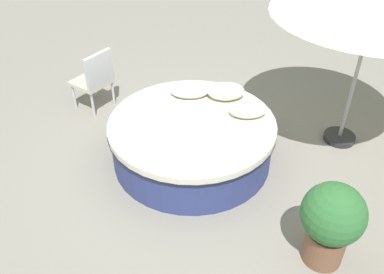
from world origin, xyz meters
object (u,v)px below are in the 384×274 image
object	(u,v)px
patio_chair	(95,77)
planter	(331,221)
throw_pillow_2	(190,90)
round_bed	(192,140)
throw_pillow_0	(248,110)
throw_pillow_1	(226,91)

from	to	relation	value
patio_chair	planter	world-z (taller)	patio_chair
throw_pillow_2	patio_chair	xyz separation A→B (m)	(-1.41, 0.68, -0.12)
patio_chair	planter	bearing A→B (deg)	-99.91
round_bed	patio_chair	bearing A→B (deg)	136.25
throw_pillow_0	throw_pillow_2	xyz separation A→B (m)	(-0.72, 0.55, -0.01)
patio_chair	round_bed	bearing A→B (deg)	-94.90
throw_pillow_2	throw_pillow_0	bearing A→B (deg)	-37.64
throw_pillow_1	planter	distance (m)	2.38
patio_chair	planter	size ratio (longest dim) A/B	1.01
throw_pillow_0	throw_pillow_2	world-z (taller)	throw_pillow_0
throw_pillow_1	planter	xyz separation A→B (m)	(0.75, -2.25, -0.14)
throw_pillow_1	throw_pillow_2	size ratio (longest dim) A/B	0.94
throw_pillow_2	planter	world-z (taller)	planter
throw_pillow_2	patio_chair	distance (m)	1.57
throw_pillow_0	round_bed	bearing A→B (deg)	-171.62
throw_pillow_2	planter	xyz separation A→B (m)	(1.24, -2.35, -0.12)
throw_pillow_1	round_bed	bearing A→B (deg)	-131.38
round_bed	planter	bearing A→B (deg)	-53.40
round_bed	planter	size ratio (longest dim) A/B	2.22
planter	round_bed	bearing A→B (deg)	126.60
round_bed	throw_pillow_1	world-z (taller)	throw_pillow_1
throw_pillow_1	throw_pillow_2	bearing A→B (deg)	169.35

